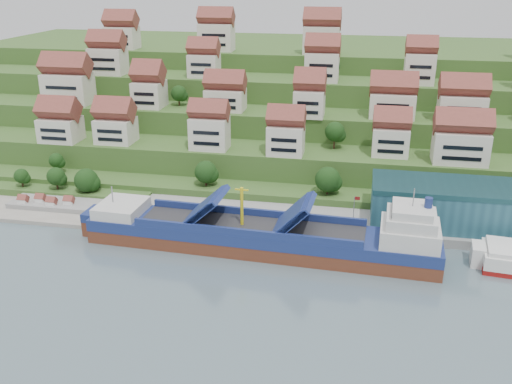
# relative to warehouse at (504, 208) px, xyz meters

# --- Properties ---
(ground) EXTENTS (300.00, 300.00, 0.00)m
(ground) POSITION_rel_warehouse_xyz_m (-52.00, -17.00, -7.20)
(ground) COLOR slate
(ground) RESTS_ON ground
(quay) EXTENTS (180.00, 14.00, 2.20)m
(quay) POSITION_rel_warehouse_xyz_m (-32.00, -2.00, -6.10)
(quay) COLOR gray
(quay) RESTS_ON ground
(pebble_beach) EXTENTS (45.00, 20.00, 1.00)m
(pebble_beach) POSITION_rel_warehouse_xyz_m (-110.00, -5.00, -6.70)
(pebble_beach) COLOR gray
(pebble_beach) RESTS_ON ground
(hillside) EXTENTS (260.00, 128.00, 31.00)m
(hillside) POSITION_rel_warehouse_xyz_m (-52.00, 86.55, 3.46)
(hillside) COLOR #2D4C1E
(hillside) RESTS_ON ground
(hillside_village) EXTENTS (157.84, 62.07, 29.36)m
(hillside_village) POSITION_rel_warehouse_xyz_m (-55.47, 41.83, 16.58)
(hillside_village) COLOR silver
(hillside_village) RESTS_ON ground
(hillside_trees) EXTENTS (142.00, 62.31, 31.47)m
(hillside_trees) POSITION_rel_warehouse_xyz_m (-59.07, 27.78, 9.56)
(hillside_trees) COLOR #1B4015
(hillside_trees) RESTS_ON ground
(warehouse) EXTENTS (60.00, 15.00, 10.00)m
(warehouse) POSITION_rel_warehouse_xyz_m (0.00, 0.00, 0.00)
(warehouse) COLOR #255666
(warehouse) RESTS_ON quay
(flagpole) EXTENTS (1.28, 0.16, 8.00)m
(flagpole) POSITION_rel_warehouse_xyz_m (-33.89, -7.00, -0.32)
(flagpole) COLOR gray
(flagpole) RESTS_ON quay
(beach_huts) EXTENTS (14.40, 3.70, 2.20)m
(beach_huts) POSITION_rel_warehouse_xyz_m (-112.00, -6.25, -5.10)
(beach_huts) COLOR white
(beach_huts) RESTS_ON pebble_beach
(cargo_ship) EXTENTS (78.13, 15.55, 17.22)m
(cargo_ship) POSITION_rel_warehouse_xyz_m (-51.91, -17.36, -3.92)
(cargo_ship) COLOR #5C2D1C
(cargo_ship) RESTS_ON ground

